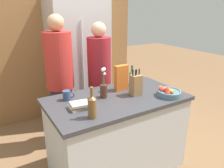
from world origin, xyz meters
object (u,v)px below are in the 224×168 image
refrigerator (79,60)px  coffee_mug (67,95)px  book_stack (79,105)px  cereal_box (121,78)px  person_in_blue (100,76)px  flower_vase (104,87)px  knife_block (136,85)px  person_at_sink (60,77)px  bottle_oil (92,106)px  fruit_bowl (168,92)px  bottle_vinegar (132,78)px

refrigerator → coffee_mug: 1.39m
book_stack → refrigerator: bearing=67.1°
cereal_box → person_in_blue: person_in_blue is taller
flower_vase → coffee_mug: (-0.35, 0.14, -0.07)m
cereal_box → knife_block: bearing=-75.2°
refrigerator → person_at_sink: (-0.53, -0.66, -0.02)m
flower_vase → bottle_oil: 0.46m
knife_block → book_stack: size_ratio=1.44×
coffee_mug → book_stack: size_ratio=0.58×
fruit_bowl → book_stack: 0.96m
refrigerator → person_at_sink: bearing=-128.9°
coffee_mug → flower_vase: bearing=-21.0°
refrigerator → book_stack: refrigerator is taller
fruit_bowl → book_stack: fruit_bowl is taller
knife_block → person_at_sink: size_ratio=0.17×
cereal_box → person_in_blue: (-0.00, 0.52, -0.12)m
flower_vase → coffee_mug: size_ratio=2.80×
bottle_oil → book_stack: bearing=96.2°
refrigerator → person_at_sink: size_ratio=1.15×
fruit_bowl → knife_block: (-0.28, 0.21, 0.07)m
book_stack → person_at_sink: person_at_sink is taller
knife_block → cereal_box: size_ratio=0.99×
bottle_vinegar → coffee_mug: bearing=-178.6°
refrigerator → bottle_oil: 1.80m
person_in_blue → bottle_oil: bearing=-114.3°
flower_vase → coffee_mug: flower_vase is taller
fruit_bowl → person_at_sink: 1.33m
bottle_vinegar → person_in_blue: 0.50m
cereal_box → person_at_sink: 0.80m
fruit_bowl → person_in_blue: (-0.33, 0.93, -0.01)m
person_in_blue → book_stack: bearing=-122.7°
coffee_mug → person_at_sink: person_at_sink is taller
cereal_box → bottle_vinegar: cereal_box is taller
coffee_mug → book_stack: (0.03, -0.25, -0.02)m
bottle_vinegar → person_at_sink: person_at_sink is taller
refrigerator → bottle_vinegar: 1.21m
coffee_mug → book_stack: coffee_mug is taller
knife_block → flower_vase: size_ratio=0.88×
cereal_box → person_at_sink: (-0.52, 0.61, -0.06)m
cereal_box → bottle_oil: (-0.58, -0.43, -0.03)m
fruit_bowl → knife_block: size_ratio=0.89×
book_stack → person_at_sink: (0.09, 0.81, 0.05)m
book_stack → person_in_blue: person_in_blue is taller
knife_block → flower_vase: 0.35m
book_stack → bottle_vinegar: size_ratio=0.79×
book_stack → bottle_oil: bearing=-83.8°
refrigerator → coffee_mug: bearing=-118.0°
flower_vase → cereal_box: size_ratio=1.12×
refrigerator → flower_vase: bearing=-102.3°
cereal_box → bottle_oil: 0.72m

